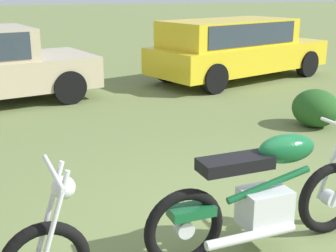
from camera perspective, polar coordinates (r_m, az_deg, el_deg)
name	(u,v)px	position (r m, az deg, el deg)	size (l,w,h in m)	color
motorcycle_green	(266,195)	(3.94, 12.02, -8.30)	(2.10, 0.64, 1.02)	black
car_yellow	(235,45)	(11.13, 8.24, 9.88)	(4.87, 3.13, 1.43)	gold
shrub_low	(316,108)	(7.69, 17.80, 2.13)	(0.73, 0.76, 0.60)	#23521E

